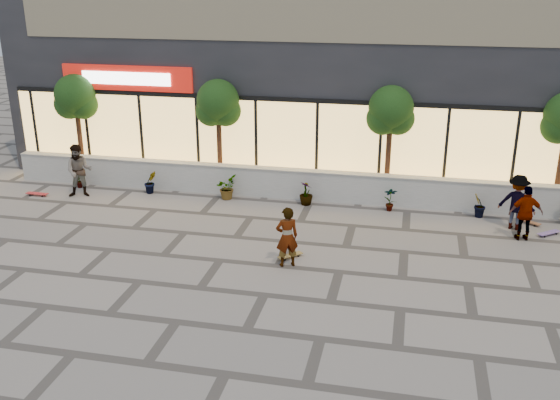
% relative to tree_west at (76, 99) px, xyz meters
% --- Properties ---
extents(ground, '(80.00, 80.00, 0.00)m').
position_rel_tree_west_xyz_m(ground, '(9.00, -7.70, -2.99)').
color(ground, gray).
rests_on(ground, ground).
extents(planter_wall, '(22.00, 0.42, 1.04)m').
position_rel_tree_west_xyz_m(planter_wall, '(9.00, -0.70, -2.46)').
color(planter_wall, silver).
rests_on(planter_wall, ground).
extents(retail_building, '(24.00, 9.17, 8.50)m').
position_rel_tree_west_xyz_m(retail_building, '(9.00, 4.79, 1.26)').
color(retail_building, '#222227').
rests_on(retail_building, ground).
extents(shrub_a, '(0.43, 0.29, 0.81)m').
position_rel_tree_west_xyz_m(shrub_a, '(0.50, -1.25, -2.58)').
color(shrub_a, '#193912').
rests_on(shrub_a, ground).
extents(shrub_b, '(0.57, 0.57, 0.81)m').
position_rel_tree_west_xyz_m(shrub_b, '(3.30, -1.25, -2.58)').
color(shrub_b, '#193912').
rests_on(shrub_b, ground).
extents(shrub_c, '(0.68, 0.77, 0.81)m').
position_rel_tree_west_xyz_m(shrub_c, '(6.10, -1.25, -2.58)').
color(shrub_c, '#193912').
rests_on(shrub_c, ground).
extents(shrub_d, '(0.64, 0.64, 0.81)m').
position_rel_tree_west_xyz_m(shrub_d, '(8.90, -1.25, -2.58)').
color(shrub_d, '#193912').
rests_on(shrub_d, ground).
extents(shrub_e, '(0.46, 0.35, 0.81)m').
position_rel_tree_west_xyz_m(shrub_e, '(11.70, -1.25, -2.58)').
color(shrub_e, '#193912').
rests_on(shrub_e, ground).
extents(shrub_f, '(0.55, 0.57, 0.81)m').
position_rel_tree_west_xyz_m(shrub_f, '(14.50, -1.25, -2.58)').
color(shrub_f, '#193912').
rests_on(shrub_f, ground).
extents(tree_west, '(1.60, 1.50, 3.92)m').
position_rel_tree_west_xyz_m(tree_west, '(0.00, 0.00, 0.00)').
color(tree_west, '#442618').
rests_on(tree_west, ground).
extents(tree_midwest, '(1.60, 1.50, 3.92)m').
position_rel_tree_west_xyz_m(tree_midwest, '(5.50, 0.00, 0.00)').
color(tree_midwest, '#442618').
rests_on(tree_midwest, ground).
extents(tree_mideast, '(1.60, 1.50, 3.92)m').
position_rel_tree_west_xyz_m(tree_mideast, '(11.50, 0.00, 0.00)').
color(tree_mideast, '#442618').
rests_on(tree_mideast, ground).
extents(skater_center, '(0.72, 0.62, 1.66)m').
position_rel_tree_west_xyz_m(skater_center, '(9.21, -5.98, -2.15)').
color(skater_center, silver).
rests_on(skater_center, ground).
extents(skater_left, '(1.08, 0.96, 1.87)m').
position_rel_tree_west_xyz_m(skater_left, '(1.07, -2.10, -2.05)').
color(skater_left, tan).
rests_on(skater_left, ground).
extents(skater_right_near, '(1.02, 0.55, 1.65)m').
position_rel_tree_west_xyz_m(skater_right_near, '(15.63, -2.82, -2.16)').
color(skater_right_near, white).
rests_on(skater_right_near, ground).
extents(skater_right_far, '(1.25, 0.97, 1.71)m').
position_rel_tree_west_xyz_m(skater_right_far, '(15.50, -1.97, -2.13)').
color(skater_right_far, maroon).
rests_on(skater_right_far, ground).
extents(skateboard_center, '(0.66, 0.66, 0.09)m').
position_rel_tree_west_xyz_m(skateboard_center, '(9.21, -5.50, -2.91)').
color(skateboard_center, olive).
rests_on(skateboard_center, ground).
extents(skateboard_left, '(0.80, 0.22, 0.10)m').
position_rel_tree_west_xyz_m(skateboard_left, '(-0.50, -2.39, -2.91)').
color(skateboard_left, red).
rests_on(skateboard_left, ground).
extents(skateboard_right_near, '(0.72, 0.58, 0.09)m').
position_rel_tree_west_xyz_m(skateboard_right_near, '(16.00, -1.50, -2.91)').
color(skateboard_right_near, brown).
rests_on(skateboard_right_near, ground).
extents(skateboard_right_far, '(0.75, 0.65, 0.10)m').
position_rel_tree_west_xyz_m(skateboard_right_far, '(16.45, -2.32, -2.91)').
color(skateboard_right_far, '#6E5297').
rests_on(skateboard_right_far, ground).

